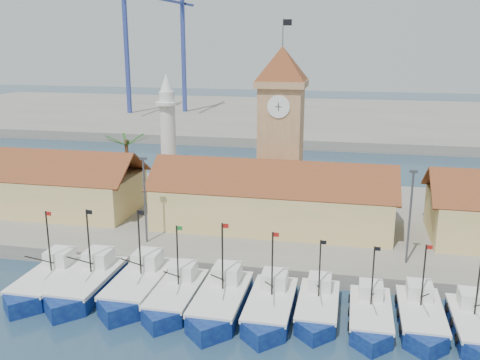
% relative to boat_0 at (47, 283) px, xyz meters
% --- Properties ---
extents(ground, '(400.00, 400.00, 0.00)m').
position_rel_boat_0_xyz_m(ground, '(17.73, -2.24, -0.80)').
color(ground, '#1A3647').
rests_on(ground, ground).
extents(quay, '(140.00, 32.00, 1.50)m').
position_rel_boat_0_xyz_m(quay, '(17.73, 21.76, -0.05)').
color(quay, gray).
rests_on(quay, ground).
extents(terminal, '(240.00, 80.00, 2.00)m').
position_rel_boat_0_xyz_m(terminal, '(17.73, 107.76, 0.20)').
color(terminal, gray).
rests_on(terminal, ground).
extents(boat_0, '(3.72, 10.18, 7.71)m').
position_rel_boat_0_xyz_m(boat_0, '(0.00, 0.00, 0.00)').
color(boat_0, '#0B1255').
rests_on(boat_0, ground).
extents(boat_1, '(3.86, 10.58, 8.01)m').
position_rel_boat_0_xyz_m(boat_1, '(3.73, 0.34, 0.03)').
color(boat_1, '#0B1255').
rests_on(boat_1, ground).
extents(boat_2, '(3.93, 10.76, 8.14)m').
position_rel_boat_0_xyz_m(boat_2, '(8.33, 0.78, 0.04)').
color(boat_2, '#0B1255').
rests_on(boat_2, ground).
extents(boat_3, '(3.52, 9.65, 7.30)m').
position_rel_boat_0_xyz_m(boat_3, '(12.15, -0.13, -0.04)').
color(boat_3, '#0B1255').
rests_on(boat_3, ground).
extents(boat_4, '(3.83, 10.48, 7.93)m').
position_rel_boat_0_xyz_m(boat_4, '(16.14, -0.44, 0.02)').
color(boat_4, '#0B1255').
rests_on(boat_4, ground).
extents(boat_5, '(3.60, 9.86, 7.46)m').
position_rel_boat_0_xyz_m(boat_5, '(20.30, -0.40, -0.03)').
color(boat_5, '#0B1255').
rests_on(boat_5, ground).
extents(boat_6, '(3.25, 8.90, 6.74)m').
position_rel_boat_0_xyz_m(boat_6, '(24.09, 0.51, -0.10)').
color(boat_6, '#0B1255').
rests_on(boat_6, ground).
extents(boat_7, '(3.26, 8.92, 6.75)m').
position_rel_boat_0_xyz_m(boat_7, '(28.28, -0.04, -0.10)').
color(boat_7, '#0B1255').
rests_on(boat_7, ground).
extents(boat_8, '(3.38, 9.27, 7.01)m').
position_rel_boat_0_xyz_m(boat_8, '(32.16, 0.49, -0.07)').
color(boat_8, '#0B1255').
rests_on(boat_8, ground).
extents(boat_9, '(3.31, 9.08, 6.87)m').
position_rel_boat_0_xyz_m(boat_9, '(36.06, -0.09, -0.09)').
color(boat_9, '#0B1255').
rests_on(boat_9, ground).
extents(hall_left, '(31.20, 10.13, 7.61)m').
position_rel_boat_0_xyz_m(hall_left, '(-14.27, 17.76, 3.19)').
color(hall_left, '#E3BB7C').
rests_on(hall_left, quay).
extents(hall_center, '(27.04, 10.13, 7.61)m').
position_rel_boat_0_xyz_m(hall_center, '(17.73, 17.76, 3.19)').
color(hall_center, '#E3BB7C').
rests_on(hall_center, quay).
extents(clock_tower, '(5.80, 5.80, 22.70)m').
position_rel_boat_0_xyz_m(clock_tower, '(17.73, 23.75, 11.16)').
color(clock_tower, tan).
rests_on(clock_tower, quay).
extents(minaret, '(3.00, 3.00, 16.30)m').
position_rel_boat_0_xyz_m(minaret, '(2.73, 25.76, 8.93)').
color(minaret, silver).
rests_on(minaret, quay).
extents(palm_tree, '(5.60, 5.03, 8.39)m').
position_rel_boat_0_xyz_m(palm_tree, '(-2.27, 23.76, 5.45)').
color(palm_tree, brown).
rests_on(palm_tree, quay).
extents(lamp_posts, '(80.70, 0.25, 9.03)m').
position_rel_boat_0_xyz_m(lamp_posts, '(18.23, 9.76, 5.68)').
color(lamp_posts, '#3F3F44').
rests_on(lamp_posts, quay).
extents(crane_blue_far, '(1.00, 35.08, 41.25)m').
position_rel_boat_0_xyz_m(crane_blue_far, '(-34.83, 97.96, 24.29)').
color(crane_blue_far, '#2E3D8D').
rests_on(crane_blue_far, terminal).
extents(crane_blue_near, '(1.00, 29.94, 37.25)m').
position_rel_boat_0_xyz_m(crane_blue_near, '(-20.68, 104.62, 21.66)').
color(crane_blue_near, '#2E3D8D').
rests_on(crane_blue_near, terminal).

